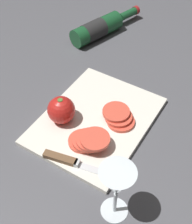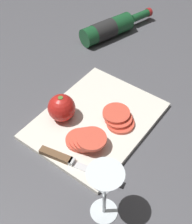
% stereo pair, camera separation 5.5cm
% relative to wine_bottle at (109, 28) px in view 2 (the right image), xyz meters
% --- Properties ---
extents(ground_plane, '(3.00, 3.00, 0.00)m').
position_rel_wine_bottle_xyz_m(ground_plane, '(-0.39, -0.21, -0.04)').
color(ground_plane, '#4C4C51').
extents(cutting_board, '(0.38, 0.30, 0.01)m').
position_rel_wine_bottle_xyz_m(cutting_board, '(-0.40, -0.23, -0.03)').
color(cutting_board, silver).
rests_on(cutting_board, ground_plane).
extents(wine_bottle, '(0.34, 0.15, 0.07)m').
position_rel_wine_bottle_xyz_m(wine_bottle, '(0.00, 0.00, 0.00)').
color(wine_bottle, '#194C28').
rests_on(wine_bottle, ground_plane).
extents(wine_glass, '(0.08, 0.08, 0.17)m').
position_rel_wine_bottle_xyz_m(wine_glass, '(-0.62, -0.42, 0.08)').
color(wine_glass, silver).
rests_on(wine_glass, ground_plane).
extents(whole_tomato, '(0.08, 0.08, 0.08)m').
position_rel_wine_bottle_xyz_m(whole_tomato, '(-0.45, -0.15, 0.02)').
color(whole_tomato, red).
rests_on(whole_tomato, cutting_board).
extents(knife, '(0.07, 0.24, 0.01)m').
position_rel_wine_bottle_xyz_m(knife, '(-0.57, -0.25, -0.02)').
color(knife, silver).
rests_on(knife, cutting_board).
extents(tomato_slice_stack_near, '(0.09, 0.10, 0.03)m').
position_rel_wine_bottle_xyz_m(tomato_slice_stack_near, '(-0.37, -0.29, -0.01)').
color(tomato_slice_stack_near, '#DB4C38').
rests_on(tomato_slice_stack_near, cutting_board).
extents(tomato_slice_stack_far, '(0.09, 0.12, 0.04)m').
position_rel_wine_bottle_xyz_m(tomato_slice_stack_far, '(-0.49, -0.26, -0.00)').
color(tomato_slice_stack_far, '#DB4C38').
rests_on(tomato_slice_stack_far, cutting_board).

